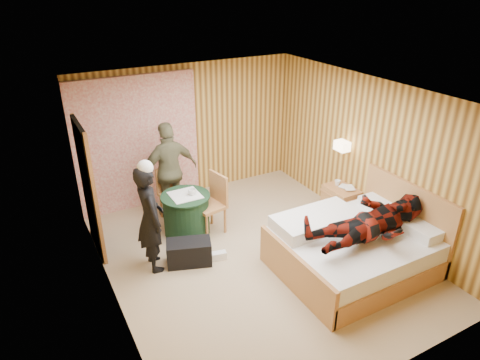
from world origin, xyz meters
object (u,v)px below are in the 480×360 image
wall_lamp (342,146)px  nightstand (340,203)px  round_table (186,214)px  duffel_bag (189,252)px  woman_standing (150,218)px  chair_far (171,189)px  man_on_bed (374,214)px  bed (355,248)px  chair_near (213,199)px  man_at_table (170,171)px

wall_lamp → nightstand: bearing=-105.4°
wall_lamp → round_table: 2.83m
duffel_bag → woman_standing: bearing=178.2°
chair_far → wall_lamp: bearing=-40.4°
nightstand → round_table: bearing=161.9°
man_on_bed → nightstand: bearing=62.9°
nightstand → round_table: size_ratio=0.76×
bed → wall_lamp: bearing=59.3°
wall_lamp → woman_standing: (-3.35, 0.07, -0.50)m
nightstand → chair_far: 2.96m
chair_near → man_at_table: size_ratio=0.58×
chair_far → man_on_bed: bearing=-71.3°
nightstand → chair_near: size_ratio=0.60×
chair_far → duffel_bag: size_ratio=1.43×
bed → duffel_bag: (-2.07, 1.24, -0.15)m
man_at_table → man_on_bed: bearing=116.7°
bed → duffel_bag: 2.41m
man_on_bed → wall_lamp: bearing=64.0°
chair_far → duffel_bag: 1.49m
woman_standing → wall_lamp: bearing=-88.7°
woman_standing → man_on_bed: size_ratio=0.91×
chair_far → duffel_bag: bearing=-114.2°
woman_standing → duffel_bag: bearing=-108.6°
nightstand → woman_standing: size_ratio=0.38×
man_at_table → chair_far: bearing=53.6°
wall_lamp → man_on_bed: 1.79m
wall_lamp → man_on_bed: man_on_bed is taller
woman_standing → man_on_bed: (2.57, -1.65, 0.20)m
wall_lamp → chair_far: 3.01m
duffel_bag → man_at_table: 1.63m
nightstand → wall_lamp: bearing=74.6°
chair_near → duffel_bag: bearing=-58.9°
wall_lamp → woman_standing: woman_standing is taller
man_on_bed → chair_far: bearing=122.3°
round_table → chair_far: (-0.02, 0.64, 0.18)m
round_table → man_on_bed: (1.81, -2.26, 0.65)m
man_on_bed → round_table: bearing=128.7°
chair_near → woman_standing: woman_standing is taller
bed → chair_near: bed is taller
wall_lamp → chair_far: wall_lamp is taller
man_at_table → nightstand: bearing=144.4°
round_table → man_on_bed: man_on_bed is taller
duffel_bag → man_on_bed: man_on_bed is taller
round_table → man_at_table: man_at_table is taller
nightstand → man_at_table: 3.00m
chair_near → duffel_bag: chair_near is taller
nightstand → chair_near: (-2.11, 0.69, 0.28)m
wall_lamp → chair_near: bearing=166.0°
man_at_table → man_on_bed: 3.44m
bed → chair_far: bearing=124.0°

